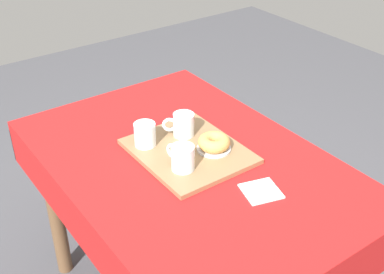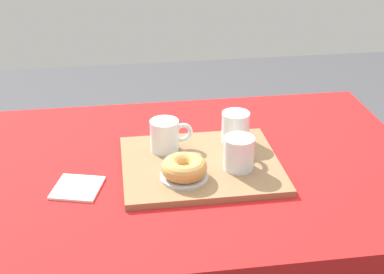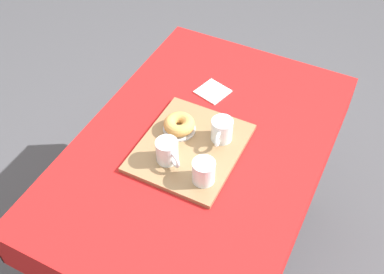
# 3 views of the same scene
# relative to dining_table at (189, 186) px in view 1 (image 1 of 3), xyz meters

# --- Properties ---
(dining_table) EXTENTS (1.23, 0.83, 0.76)m
(dining_table) POSITION_rel_dining_table_xyz_m (0.00, 0.00, 0.00)
(dining_table) COLOR red
(dining_table) RESTS_ON ground
(serving_tray) EXTENTS (0.40, 0.34, 0.02)m
(serving_tray) POSITION_rel_dining_table_xyz_m (-0.03, 0.02, 0.12)
(serving_tray) COLOR olive
(serving_tray) RESTS_ON dining_table
(tea_mug_left) EXTENTS (0.12, 0.08, 0.08)m
(tea_mug_left) POSITION_rel_dining_table_xyz_m (0.05, -0.06, 0.17)
(tea_mug_left) COLOR white
(tea_mug_left) RESTS_ON serving_tray
(tea_mug_right) EXTENTS (0.08, 0.11, 0.08)m
(tea_mug_right) POSITION_rel_dining_table_xyz_m (-0.12, 0.06, 0.17)
(tea_mug_right) COLOR white
(tea_mug_right) RESTS_ON serving_tray
(water_glass_near) EXTENTS (0.08, 0.08, 0.08)m
(water_glass_near) POSITION_rel_dining_table_xyz_m (-0.15, -0.08, 0.16)
(water_glass_near) COLOR white
(water_glass_near) RESTS_ON serving_tray
(donut_plate_left) EXTENTS (0.12, 0.12, 0.01)m
(donut_plate_left) POSITION_rel_dining_table_xyz_m (0.02, 0.09, 0.13)
(donut_plate_left) COLOR silver
(donut_plate_left) RESTS_ON serving_tray
(sugar_donut_left) EXTENTS (0.11, 0.11, 0.04)m
(sugar_donut_left) POSITION_rel_dining_table_xyz_m (0.02, 0.09, 0.16)
(sugar_donut_left) COLOR tan
(sugar_donut_left) RESTS_ON donut_plate_left
(paper_napkin) EXTENTS (0.13, 0.14, 0.01)m
(paper_napkin) POSITION_rel_dining_table_xyz_m (0.27, 0.08, 0.11)
(paper_napkin) COLOR white
(paper_napkin) RESTS_ON dining_table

